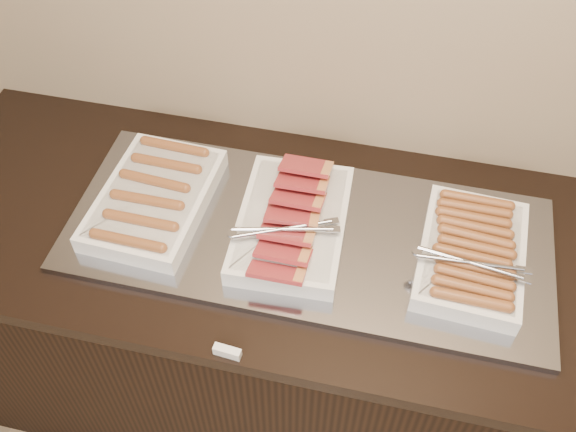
{
  "coord_description": "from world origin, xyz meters",
  "views": [
    {
      "loc": [
        0.19,
        1.14,
        2.16
      ],
      "look_at": [
        -0.03,
        2.13,
        0.97
      ],
      "focal_mm": 40.0,
      "sensor_mm": 36.0,
      "label": 1
    }
  ],
  "objects_px": {
    "warming_tray": "(307,235)",
    "dish_right": "(472,254)",
    "dish_left": "(154,198)",
    "counter": "(299,328)",
    "dish_center": "(292,222)"
  },
  "relations": [
    {
      "from": "counter",
      "to": "warming_tray",
      "type": "xyz_separation_m",
      "value": [
        0.02,
        0.0,
        0.46
      ]
    },
    {
      "from": "counter",
      "to": "dish_left",
      "type": "relative_size",
      "value": 5.13
    },
    {
      "from": "counter",
      "to": "warming_tray",
      "type": "relative_size",
      "value": 1.72
    },
    {
      "from": "counter",
      "to": "dish_center",
      "type": "distance_m",
      "value": 0.5
    },
    {
      "from": "dish_left",
      "to": "dish_center",
      "type": "xyz_separation_m",
      "value": [
        0.36,
        -0.0,
        0.0
      ]
    },
    {
      "from": "dish_left",
      "to": "dish_right",
      "type": "distance_m",
      "value": 0.8
    },
    {
      "from": "warming_tray",
      "to": "dish_left",
      "type": "relative_size",
      "value": 2.99
    },
    {
      "from": "warming_tray",
      "to": "dish_left",
      "type": "distance_m",
      "value": 0.4
    },
    {
      "from": "dish_center",
      "to": "dish_right",
      "type": "relative_size",
      "value": 1.1
    },
    {
      "from": "counter",
      "to": "dish_left",
      "type": "xyz_separation_m",
      "value": [
        -0.38,
        0.0,
        0.5
      ]
    },
    {
      "from": "warming_tray",
      "to": "dish_center",
      "type": "relative_size",
      "value": 2.92
    },
    {
      "from": "warming_tray",
      "to": "dish_right",
      "type": "relative_size",
      "value": 3.22
    },
    {
      "from": "dish_left",
      "to": "dish_right",
      "type": "bearing_deg",
      "value": 2.37
    },
    {
      "from": "counter",
      "to": "dish_right",
      "type": "height_order",
      "value": "dish_right"
    },
    {
      "from": "warming_tray",
      "to": "dish_left",
      "type": "height_order",
      "value": "dish_left"
    }
  ]
}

